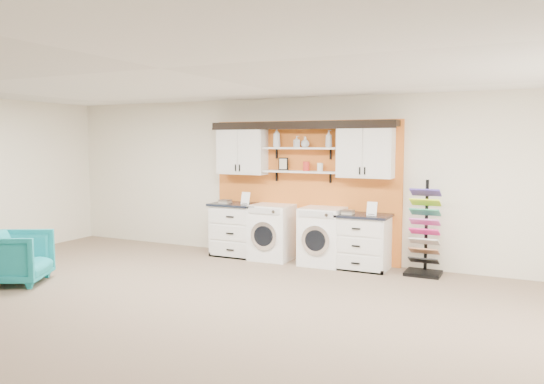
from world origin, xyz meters
The scene contains 22 objects.
floor centered at (0.00, 0.00, 0.00)m, with size 10.00×10.00×0.00m, color gray.
ceiling centered at (0.00, 0.00, 2.80)m, with size 10.00×10.00×0.00m, color white.
wall_back centered at (0.00, 4.00, 1.40)m, with size 10.00×10.00×0.00m, color silver.
accent_panel centered at (0.00, 3.96, 1.20)m, with size 3.40×0.07×2.40m, color orange.
upper_cabinet_left centered at (-1.13, 3.79, 1.88)m, with size 0.90×0.35×0.84m.
upper_cabinet_right centered at (1.13, 3.79, 1.88)m, with size 0.90×0.35×0.84m.
shelf_lower centered at (0.00, 3.80, 1.53)m, with size 1.32×0.28×0.03m, color white.
shelf_upper centered at (0.00, 3.80, 1.93)m, with size 1.32×0.28×0.03m, color white.
crown_molding centered at (0.00, 3.81, 2.33)m, with size 3.30×0.41×0.13m.
picture_frame centered at (-0.35, 3.85, 1.66)m, with size 0.18×0.02×0.22m.
canister_red centered at (0.10, 3.80, 1.62)m, with size 0.11×0.11×0.16m, color red.
canister_cream centered at (0.35, 3.80, 1.61)m, with size 0.10×0.10×0.14m, color silver.
base_cabinet_left centered at (-1.13, 3.64, 0.47)m, with size 0.97×0.66×0.95m.
base_cabinet_right centered at (1.13, 3.64, 0.44)m, with size 0.90×0.66×0.89m.
washer centered at (-0.46, 3.64, 0.48)m, with size 0.68×0.71×0.96m.
dryer centered at (0.47, 3.64, 0.48)m, with size 0.68×0.71×0.95m.
sample_rack centered at (2.11, 3.67, 0.48)m, with size 0.53×0.45×1.46m.
armchair centered at (-3.10, 0.62, 0.38)m, with size 0.81×0.83×0.75m, color teal.
soap_bottle_a centered at (-0.45, 3.80, 2.11)m, with size 0.13×0.13×0.33m, color silver.
soap_bottle_b centered at (-0.08, 3.80, 2.04)m, with size 0.09×0.09×0.19m, color silver.
soap_bottle_c centered at (0.08, 3.80, 2.04)m, with size 0.14×0.14×0.18m, color silver.
soap_bottle_d centered at (0.50, 3.80, 2.09)m, with size 0.11×0.11×0.29m, color silver.
Camera 1 is at (3.46, -4.55, 2.04)m, focal length 35.00 mm.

